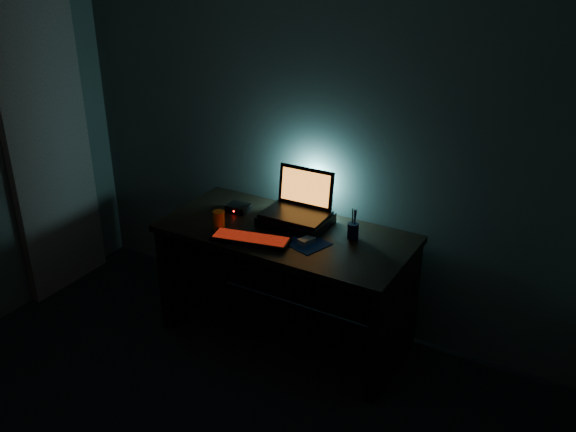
{
  "coord_description": "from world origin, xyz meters",
  "views": [
    {
      "loc": [
        1.69,
        -1.3,
        2.45
      ],
      "look_at": [
        0.04,
        1.57,
        0.88
      ],
      "focal_mm": 40.0,
      "sensor_mm": 36.0,
      "label": 1
    }
  ],
  "objects_px": {
    "keyboard": "(251,239)",
    "juice_glass": "(219,220)",
    "pen_cup": "(353,231)",
    "router": "(238,208)",
    "mouse": "(307,241)",
    "laptop": "(300,203)"
  },
  "relations": [
    {
      "from": "laptop",
      "to": "keyboard",
      "type": "distance_m",
      "value": 0.4
    },
    {
      "from": "laptop",
      "to": "pen_cup",
      "type": "relative_size",
      "value": 4.13
    },
    {
      "from": "laptop",
      "to": "router",
      "type": "bearing_deg",
      "value": -172.09
    },
    {
      "from": "juice_glass",
      "to": "keyboard",
      "type": "bearing_deg",
      "value": -8.07
    },
    {
      "from": "laptop",
      "to": "mouse",
      "type": "bearing_deg",
      "value": -54.56
    },
    {
      "from": "pen_cup",
      "to": "router",
      "type": "distance_m",
      "value": 0.78
    },
    {
      "from": "keyboard",
      "to": "juice_glass",
      "type": "height_order",
      "value": "juice_glass"
    },
    {
      "from": "mouse",
      "to": "keyboard",
      "type": "bearing_deg",
      "value": -136.89
    },
    {
      "from": "pen_cup",
      "to": "router",
      "type": "bearing_deg",
      "value": -178.34
    },
    {
      "from": "mouse",
      "to": "router",
      "type": "distance_m",
      "value": 0.6
    },
    {
      "from": "pen_cup",
      "to": "juice_glass",
      "type": "bearing_deg",
      "value": -158.39
    },
    {
      "from": "laptop",
      "to": "pen_cup",
      "type": "distance_m",
      "value": 0.38
    },
    {
      "from": "laptop",
      "to": "keyboard",
      "type": "height_order",
      "value": "laptop"
    },
    {
      "from": "keyboard",
      "to": "mouse",
      "type": "distance_m",
      "value": 0.32
    },
    {
      "from": "pen_cup",
      "to": "juice_glass",
      "type": "height_order",
      "value": "juice_glass"
    },
    {
      "from": "keyboard",
      "to": "pen_cup",
      "type": "bearing_deg",
      "value": 21.09
    },
    {
      "from": "keyboard",
      "to": "mouse",
      "type": "bearing_deg",
      "value": 12.53
    },
    {
      "from": "router",
      "to": "pen_cup",
      "type": "bearing_deg",
      "value": -0.49
    },
    {
      "from": "keyboard",
      "to": "router",
      "type": "distance_m",
      "value": 0.42
    },
    {
      "from": "mouse",
      "to": "pen_cup",
      "type": "bearing_deg",
      "value": 61.6
    },
    {
      "from": "mouse",
      "to": "router",
      "type": "bearing_deg",
      "value": -178.1
    },
    {
      "from": "laptop",
      "to": "pen_cup",
      "type": "height_order",
      "value": "laptop"
    }
  ]
}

